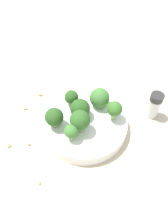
# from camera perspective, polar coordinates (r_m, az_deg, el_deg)

# --- Properties ---
(ground_plane) EXTENTS (3.00, 3.00, 0.00)m
(ground_plane) POSITION_cam_1_polar(r_m,az_deg,el_deg) (0.55, -0.00, -4.00)
(ground_plane) COLOR beige
(bowl) EXTENTS (0.21, 0.21, 0.03)m
(bowl) POSITION_cam_1_polar(r_m,az_deg,el_deg) (0.54, -0.00, -3.06)
(bowl) COLOR white
(bowl) RESTS_ON ground_plane
(broccoli_floret_0) EXTENTS (0.05, 0.05, 0.06)m
(broccoli_floret_0) POSITION_cam_1_polar(r_m,az_deg,el_deg) (0.48, -1.07, -2.24)
(broccoli_floret_0) COLOR #7A9E5B
(broccoli_floret_0) RESTS_ON bowl
(broccoli_floret_1) EXTENTS (0.04, 0.04, 0.05)m
(broccoli_floret_1) POSITION_cam_1_polar(r_m,az_deg,el_deg) (0.51, 7.98, 0.70)
(broccoli_floret_1) COLOR #8EB770
(broccoli_floret_1) RESTS_ON bowl
(broccoli_floret_2) EXTENTS (0.05, 0.05, 0.05)m
(broccoli_floret_2) POSITION_cam_1_polar(r_m,az_deg,el_deg) (0.51, -0.77, 0.93)
(broccoli_floret_2) COLOR #7A9E5B
(broccoli_floret_2) RESTS_ON bowl
(broccoli_floret_3) EXTENTS (0.04, 0.04, 0.05)m
(broccoli_floret_3) POSITION_cam_1_polar(r_m,az_deg,el_deg) (0.50, -7.76, -1.41)
(broccoli_floret_3) COLOR #7A9E5B
(broccoli_floret_3) RESTS_ON bowl
(broccoli_floret_4) EXTENTS (0.03, 0.03, 0.04)m
(broccoli_floret_4) POSITION_cam_1_polar(r_m,az_deg,el_deg) (0.54, -3.29, 3.78)
(broccoli_floret_4) COLOR #7A9E5B
(broccoli_floret_4) RESTS_ON bowl
(broccoli_floret_5) EXTENTS (0.05, 0.05, 0.05)m
(broccoli_floret_5) POSITION_cam_1_polar(r_m,az_deg,el_deg) (0.54, 4.09, 3.63)
(broccoli_floret_5) COLOR #7A9E5B
(broccoli_floret_5) RESTS_ON bowl
(broccoli_floret_6) EXTENTS (0.03, 0.03, 0.04)m
(broccoli_floret_6) POSITION_cam_1_polar(r_m,az_deg,el_deg) (0.48, -3.33, -5.16)
(broccoli_floret_6) COLOR #84AD66
(broccoli_floret_6) RESTS_ON bowl
(pepper_shaker) EXTENTS (0.03, 0.03, 0.08)m
(pepper_shaker) POSITION_cam_1_polar(r_m,az_deg,el_deg) (0.57, 17.83, 1.68)
(pepper_shaker) COLOR silver
(pepper_shaker) RESTS_ON ground_plane
(almond_crumb_0) EXTENTS (0.01, 0.01, 0.01)m
(almond_crumb_0) POSITION_cam_1_polar(r_m,az_deg,el_deg) (0.55, -19.04, -8.28)
(almond_crumb_0) COLOR #AD7F4C
(almond_crumb_0) RESTS_ON ground_plane
(almond_crumb_1) EXTENTS (0.01, 0.01, 0.01)m
(almond_crumb_1) POSITION_cam_1_polar(r_m,az_deg,el_deg) (0.49, -11.49, -17.68)
(almond_crumb_1) COLOR #AD7F4C
(almond_crumb_1) RESTS_ON ground_plane
(almond_crumb_2) EXTENTS (0.01, 0.01, 0.01)m
(almond_crumb_2) POSITION_cam_1_polar(r_m,az_deg,el_deg) (0.60, -15.14, 1.05)
(almond_crumb_2) COLOR tan
(almond_crumb_2) RESTS_ON ground_plane
(almond_crumb_3) EXTENTS (0.01, 0.01, 0.01)m
(almond_crumb_3) POSITION_cam_1_polar(r_m,az_deg,el_deg) (0.63, -11.38, 4.56)
(almond_crumb_3) COLOR #AD7F4C
(almond_crumb_3) RESTS_ON ground_plane
(almond_crumb_4) EXTENTS (0.01, 0.01, 0.01)m
(almond_crumb_4) POSITION_cam_1_polar(r_m,az_deg,el_deg) (0.54, -14.08, -8.18)
(almond_crumb_4) COLOR olive
(almond_crumb_4) RESTS_ON ground_plane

